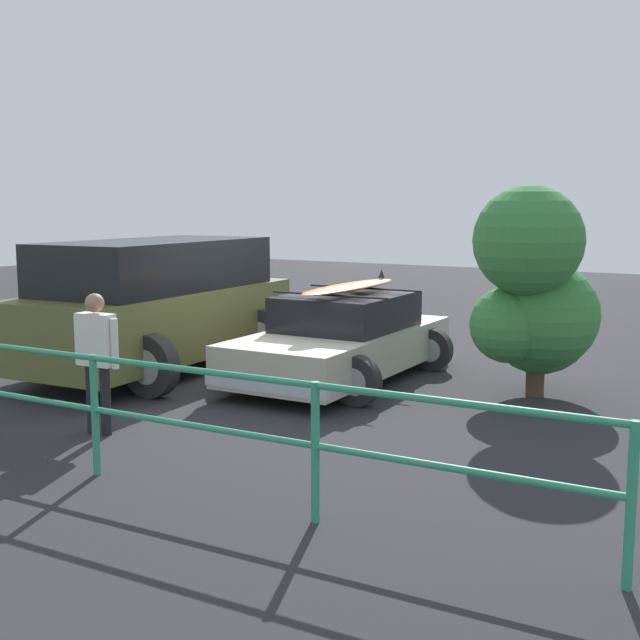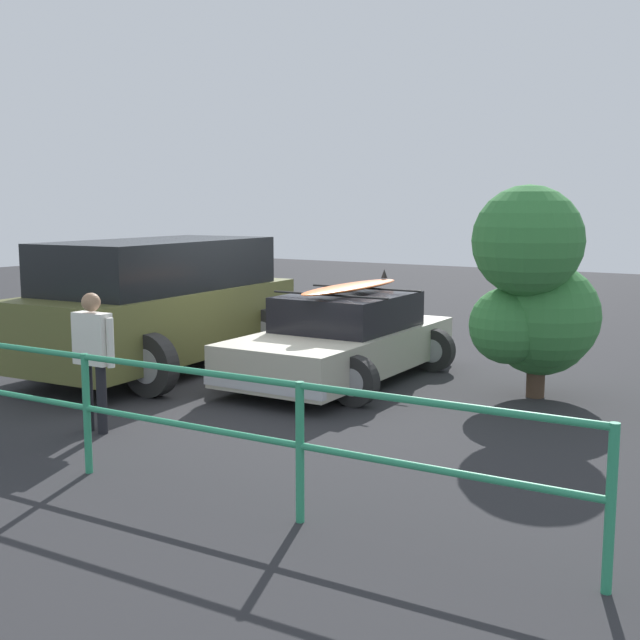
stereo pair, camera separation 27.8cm
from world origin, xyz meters
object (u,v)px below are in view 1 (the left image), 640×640
object	(u,v)px
sedan_car	(343,339)
bush_near_left	(536,298)
suv_car	(158,304)
person_bystander	(96,350)

from	to	relation	value
sedan_car	bush_near_left	xyz separation A→B (m)	(-2.71, -0.27, 0.73)
suv_car	bush_near_left	world-z (taller)	bush_near_left
suv_car	person_bystander	distance (m)	3.42
bush_near_left	person_bystander	bearing A→B (deg)	48.46
sedan_car	bush_near_left	size ratio (longest dim) A/B	1.50
person_bystander	bush_near_left	world-z (taller)	bush_near_left
person_bystander	bush_near_left	distance (m)	5.51
sedan_car	bush_near_left	world-z (taller)	bush_near_left
sedan_car	person_bystander	world-z (taller)	person_bystander
suv_car	bush_near_left	distance (m)	5.54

